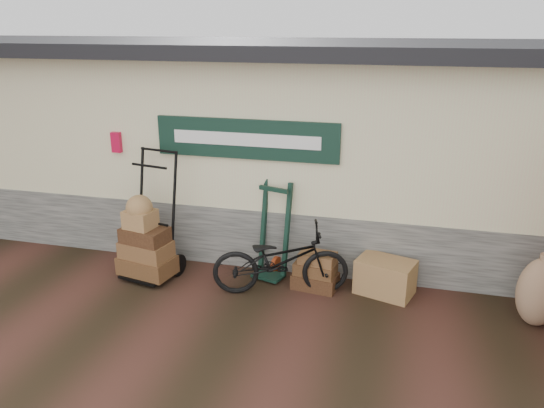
# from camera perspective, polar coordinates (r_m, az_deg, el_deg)

# --- Properties ---
(ground) EXTENTS (80.00, 80.00, 0.00)m
(ground) POSITION_cam_1_polar(r_m,az_deg,el_deg) (7.08, -2.54, -10.41)
(ground) COLOR black
(ground) RESTS_ON ground
(station_building) EXTENTS (14.40, 4.10, 3.20)m
(station_building) POSITION_cam_1_polar(r_m,az_deg,el_deg) (9.02, 2.39, 7.05)
(station_building) COLOR #4C4C47
(station_building) RESTS_ON ground
(porter_trolley) EXTENTS (1.04, 0.85, 1.84)m
(porter_trolley) POSITION_cam_1_polar(r_m,az_deg,el_deg) (7.66, -12.69, -0.99)
(porter_trolley) COLOR black
(porter_trolley) RESTS_ON ground
(green_barrow) EXTENTS (0.60, 0.55, 1.38)m
(green_barrow) POSITION_cam_1_polar(r_m,az_deg,el_deg) (7.48, 0.16, -2.85)
(green_barrow) COLOR black
(green_barrow) RESTS_ON ground
(suitcase_stack) EXTENTS (0.65, 0.46, 0.53)m
(suitcase_stack) POSITION_cam_1_polar(r_m,az_deg,el_deg) (7.32, 4.68, -7.09)
(suitcase_stack) COLOR #351D10
(suitcase_stack) RESTS_ON ground
(wicker_hamper) EXTENTS (0.84, 0.67, 0.48)m
(wicker_hamper) POSITION_cam_1_polar(r_m,az_deg,el_deg) (7.33, 12.08, -7.67)
(wicker_hamper) COLOR brown
(wicker_hamper) RESTS_ON ground
(bicycle) EXTENTS (1.10, 1.92, 1.06)m
(bicycle) POSITION_cam_1_polar(r_m,az_deg,el_deg) (7.06, 0.93, -5.69)
(bicycle) COLOR black
(bicycle) RESTS_ON ground
(burlap_sack_left) EXTENTS (0.65, 0.60, 0.87)m
(burlap_sack_left) POSITION_cam_1_polar(r_m,az_deg,el_deg) (7.12, 26.85, -8.47)
(burlap_sack_left) COLOR #8D694C
(burlap_sack_left) RESTS_ON ground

